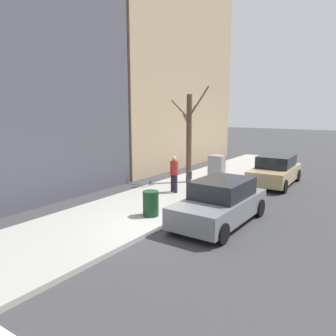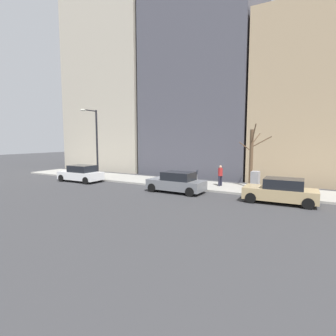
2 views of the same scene
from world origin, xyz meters
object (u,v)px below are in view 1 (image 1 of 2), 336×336
(pedestrian_near_meter, at_px, (174,172))
(office_tower_left, at_px, (121,62))
(trash_bin, at_px, (151,203))
(parked_car_grey, at_px, (220,202))
(parking_meter, at_px, (190,184))
(utility_box, at_px, (217,169))
(bare_tree, at_px, (189,136))
(parked_car_tan, at_px, (275,171))

(pedestrian_near_meter, distance_m, office_tower_left, 13.81)
(trash_bin, height_order, pedestrian_near_meter, pedestrian_near_meter)
(parked_car_grey, bearing_deg, office_tower_left, -35.34)
(parking_meter, height_order, utility_box, utility_box)
(parking_meter, relative_size, pedestrian_near_meter, 0.81)
(utility_box, xyz_separation_m, office_tower_left, (10.46, -4.57, 6.64))
(utility_box, distance_m, trash_bin, 6.15)
(parked_car_grey, height_order, pedestrian_near_meter, pedestrian_near_meter)
(parking_meter, distance_m, office_tower_left, 15.72)
(pedestrian_near_meter, bearing_deg, parked_car_grey, 166.02)
(bare_tree, distance_m, pedestrian_near_meter, 2.75)
(bare_tree, bearing_deg, office_tower_left, -29.39)
(trash_bin, bearing_deg, parked_car_grey, -153.98)
(bare_tree, xyz_separation_m, trash_bin, (-1.71, 5.55, -1.94))
(pedestrian_near_meter, bearing_deg, trash_bin, 128.74)
(parked_car_grey, bearing_deg, bare_tree, -47.84)
(bare_tree, xyz_separation_m, pedestrian_near_meter, (-0.57, 2.27, -1.45))
(utility_box, bearing_deg, pedestrian_near_meter, 75.43)
(parked_car_tan, relative_size, parked_car_grey, 1.00)
(parked_car_grey, bearing_deg, parked_car_tan, -87.44)
(trash_bin, distance_m, pedestrian_near_meter, 3.51)
(parked_car_tan, bearing_deg, office_tower_left, -13.05)
(trash_bin, relative_size, pedestrian_near_meter, 0.54)
(utility_box, distance_m, bare_tree, 2.22)
(utility_box, height_order, bare_tree, bare_tree)
(parked_car_grey, height_order, bare_tree, bare_tree)
(parked_car_grey, distance_m, bare_tree, 6.21)
(utility_box, relative_size, pedestrian_near_meter, 0.86)
(pedestrian_near_meter, bearing_deg, office_tower_left, -17.86)
(parked_car_tan, height_order, trash_bin, parked_car_tan)
(utility_box, height_order, pedestrian_near_meter, pedestrian_near_meter)
(parked_car_grey, height_order, trash_bin, parked_car_grey)
(parked_car_tan, xyz_separation_m, parking_meter, (1.56, 6.18, 0.24))
(pedestrian_near_meter, bearing_deg, bare_tree, -56.45)
(pedestrian_near_meter, height_order, office_tower_left, office_tower_left)
(parked_car_tan, height_order, parked_car_grey, same)
(parked_car_grey, relative_size, parking_meter, 3.14)
(parked_car_grey, distance_m, office_tower_left, 17.57)
(bare_tree, distance_m, office_tower_left, 11.61)
(trash_bin, bearing_deg, parking_meter, -103.03)
(utility_box, xyz_separation_m, pedestrian_near_meter, (0.74, 2.86, 0.24))
(parking_meter, height_order, office_tower_left, office_tower_left)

